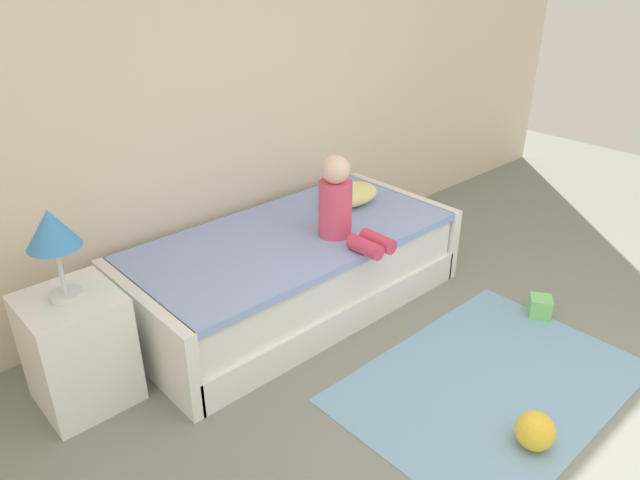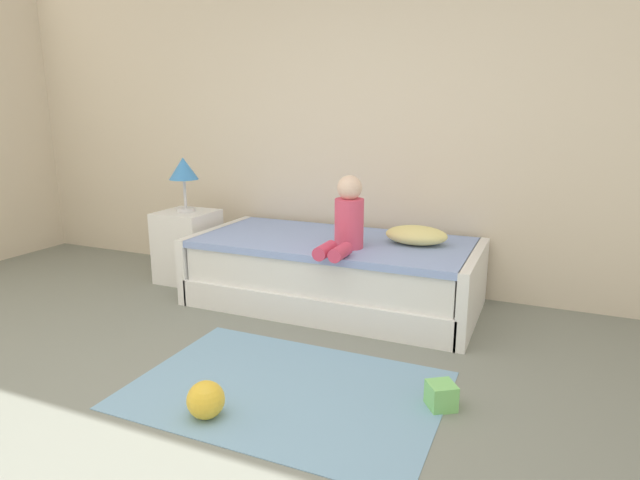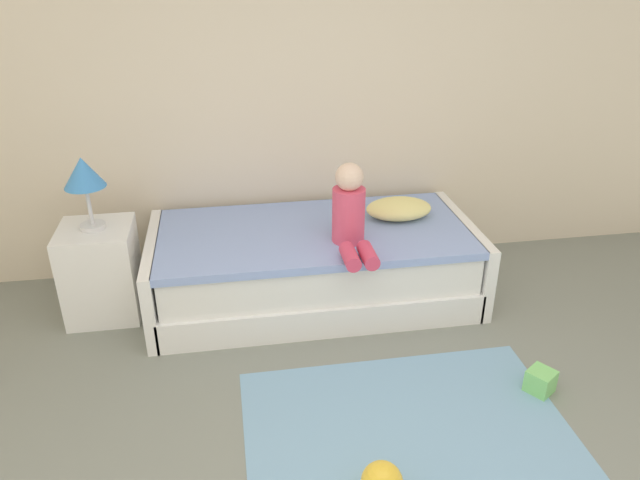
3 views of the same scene
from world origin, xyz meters
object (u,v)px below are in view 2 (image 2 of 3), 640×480
bed (333,272)px  toy_block (441,396)px  child_figure (347,220)px  toy_ball (206,400)px  pillow (416,235)px  nightstand (188,246)px  table_lamp (184,171)px

bed → toy_block: (1.04, -1.15, -0.18)m
child_figure → toy_ball: 1.58m
pillow → toy_ball: size_ratio=2.42×
bed → child_figure: 0.55m
bed → toy_ball: size_ratio=11.58×
child_figure → toy_ball: bearing=-96.2°
nightstand → child_figure: size_ratio=1.18×
table_lamp → child_figure: 1.58m
child_figure → toy_ball: (-0.16, -1.45, -0.61)m
child_figure → pillow: 0.54m
pillow → toy_ball: 1.92m
table_lamp → toy_ball: table_lamp is taller
bed → child_figure: child_figure is taller
child_figure → pillow: size_ratio=1.16×
pillow → nightstand: bearing=-178.1°
nightstand → pillow: bearing=1.9°
child_figure → bed: bearing=129.4°
bed → toy_ball: 1.68m
nightstand → pillow: size_ratio=1.36×
toy_ball → toy_block: bearing=27.7°
bed → child_figure: size_ratio=4.14×
table_lamp → toy_block: size_ratio=3.48×
nightstand → toy_block: bearing=-26.3°
bed → toy_ball: bed is taller
nightstand → bed: bearing=-1.5°
table_lamp → toy_ball: 2.36m
bed → child_figure: (0.19, -0.23, 0.46)m
nightstand → pillow: 1.96m
table_lamp → bed: bearing=-1.5°
bed → pillow: bearing=9.6°
toy_block → toy_ball: bearing=-152.3°
table_lamp → toy_block: 2.80m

